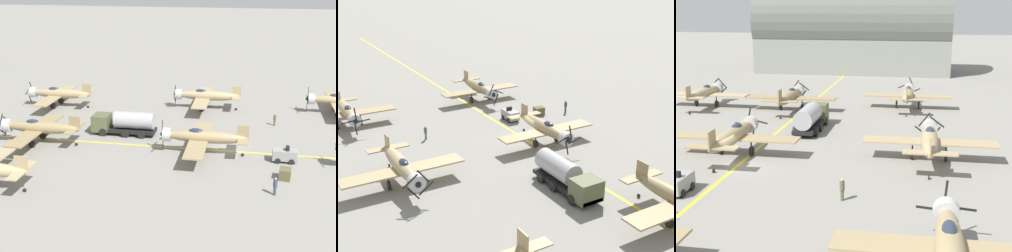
% 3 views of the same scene
% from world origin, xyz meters
% --- Properties ---
extents(ground_plane, '(400.00, 400.00, 0.00)m').
position_xyz_m(ground_plane, '(0.00, 0.00, 0.00)').
color(ground_plane, gray).
extents(taxiway_stripe, '(0.30, 160.00, 0.01)m').
position_xyz_m(taxiway_stripe, '(0.00, 0.00, 0.00)').
color(taxiway_stripe, yellow).
rests_on(taxiway_stripe, ground).
extents(airplane_mid_right, '(12.00, 9.98, 3.65)m').
position_xyz_m(airplane_mid_right, '(16.49, 4.14, 2.01)').
color(airplane_mid_right, tan).
rests_on(airplane_mid_right, ground).
extents(airplane_near_right, '(12.00, 9.98, 3.80)m').
position_xyz_m(airplane_near_right, '(17.35, -15.11, 2.01)').
color(airplane_near_right, '#9B875E').
rests_on(airplane_near_right, ground).
extents(airplane_near_center, '(12.00, 9.98, 3.66)m').
position_xyz_m(airplane_near_center, '(-2.35, -16.35, 2.01)').
color(airplane_near_center, '#958057').
rests_on(airplane_near_center, ground).
extents(airplane_mid_center, '(12.00, 9.98, 3.77)m').
position_xyz_m(airplane_mid_center, '(-1.27, 2.61, 2.01)').
color(airplane_mid_center, '#99845B').
rests_on(airplane_mid_center, ground).
extents(fuel_tanker, '(2.68, 8.00, 2.98)m').
position_xyz_m(fuel_tanker, '(3.47, 13.03, 1.51)').
color(fuel_tanker, black).
rests_on(fuel_tanker, ground).
extents(tow_tractor, '(1.57, 2.60, 1.79)m').
position_xyz_m(tow_tractor, '(-1.94, -6.47, 0.79)').
color(tow_tractor, gray).
rests_on(tow_tractor, ground).
extents(ground_crew_walking, '(0.39, 0.39, 1.78)m').
position_xyz_m(ground_crew_walking, '(-10.21, -5.19, 0.97)').
color(ground_crew_walking, '#334256').
rests_on(ground_crew_walking, ground).
extents(ground_crew_inspecting, '(0.36, 0.36, 1.67)m').
position_xyz_m(ground_crew_inspecting, '(10.33, -5.79, 0.91)').
color(ground_crew_inspecting, '#515638').
rests_on(ground_crew_inspecting, ground).
extents(supply_crate_by_tanker, '(1.47, 1.27, 1.12)m').
position_xyz_m(supply_crate_by_tanker, '(-6.46, -6.29, 0.56)').
color(supply_crate_by_tanker, brown).
rests_on(supply_crate_by_tanker, ground).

